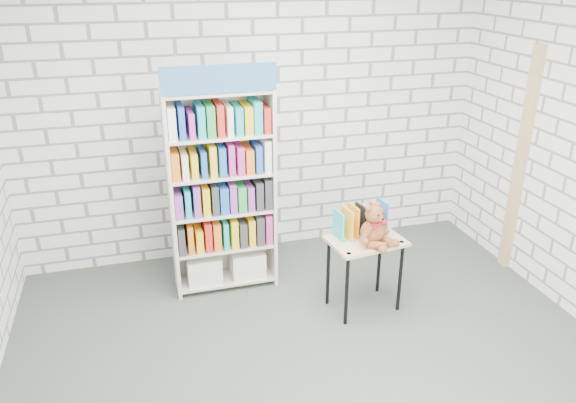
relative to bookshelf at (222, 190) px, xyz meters
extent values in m
plane|color=#3C463B|center=(0.45, -1.36, -0.92)|extent=(4.50, 4.50, 0.00)
cube|color=silver|center=(0.45, 0.64, 0.48)|extent=(4.50, 0.02, 2.80)
cube|color=beige|center=(-0.43, -0.01, -0.02)|extent=(0.03, 0.35, 1.80)
cube|color=beige|center=(0.43, -0.01, -0.02)|extent=(0.03, 0.35, 1.80)
cube|color=beige|center=(0.00, 0.16, -0.02)|extent=(0.90, 0.02, 1.80)
cube|color=teal|center=(0.00, -0.17, 0.99)|extent=(0.90, 0.02, 0.22)
cube|color=beige|center=(0.00, -0.01, -0.86)|extent=(0.84, 0.33, 0.02)
cube|color=beige|center=(0.00, -0.01, -0.52)|extent=(0.84, 0.33, 0.02)
cube|color=beige|center=(0.00, -0.01, -0.18)|extent=(0.84, 0.33, 0.02)
cube|color=beige|center=(0.00, -0.01, 0.16)|extent=(0.84, 0.33, 0.02)
cube|color=beige|center=(0.00, -0.01, 0.50)|extent=(0.84, 0.33, 0.02)
cube|color=beige|center=(0.00, -0.01, 0.86)|extent=(0.84, 0.33, 0.02)
cube|color=silver|center=(-0.20, -0.01, -0.73)|extent=(0.30, 0.29, 0.24)
cube|color=silver|center=(0.20, -0.01, -0.73)|extent=(0.30, 0.29, 0.24)
cube|color=blue|center=(0.00, -0.02, -0.39)|extent=(0.84, 0.29, 0.24)
cube|color=green|center=(0.00, -0.02, -0.05)|extent=(0.84, 0.29, 0.24)
cube|color=orange|center=(0.00, -0.02, 0.29)|extent=(0.84, 0.29, 0.24)
cube|color=#BF338C|center=(0.00, -0.02, 0.63)|extent=(0.84, 0.29, 0.24)
cube|color=tan|center=(1.06, -0.71, -0.29)|extent=(0.65, 0.49, 0.03)
cylinder|color=black|center=(0.83, -0.90, -0.61)|extent=(0.03, 0.03, 0.62)
cylinder|color=black|center=(0.78, -0.58, -0.61)|extent=(0.03, 0.03, 0.62)
cylinder|color=black|center=(1.33, -0.83, -0.61)|extent=(0.03, 0.03, 0.62)
cylinder|color=black|center=(1.29, -0.51, -0.61)|extent=(0.03, 0.03, 0.62)
cylinder|color=black|center=(0.83, -0.89, -0.28)|extent=(0.04, 0.04, 0.01)
cylinder|color=black|center=(1.32, -0.82, -0.28)|extent=(0.04, 0.04, 0.01)
cube|color=#2BB6BC|center=(0.84, -0.64, -0.15)|extent=(0.04, 0.18, 0.25)
cube|color=#FFA928|center=(0.91, -0.63, -0.15)|extent=(0.04, 0.18, 0.25)
cube|color=orange|center=(0.98, -0.62, -0.15)|extent=(0.04, 0.18, 0.25)
cube|color=black|center=(1.04, -0.61, -0.15)|extent=(0.04, 0.18, 0.25)
cube|color=silver|center=(1.11, -0.60, -0.15)|extent=(0.04, 0.18, 0.25)
cube|color=#F95B2B|center=(1.18, -0.59, -0.15)|extent=(0.04, 0.18, 0.25)
cube|color=#3376C0|center=(1.24, -0.58, -0.15)|extent=(0.04, 0.18, 0.25)
ellipsoid|color=brown|center=(1.08, -0.78, -0.17)|extent=(0.20, 0.17, 0.20)
sphere|color=brown|center=(1.08, -0.78, -0.02)|extent=(0.14, 0.14, 0.14)
sphere|color=brown|center=(1.02, -0.79, 0.04)|extent=(0.05, 0.05, 0.05)
sphere|color=brown|center=(1.12, -0.74, 0.04)|extent=(0.05, 0.05, 0.05)
sphere|color=brown|center=(1.11, -0.83, -0.04)|extent=(0.06, 0.06, 0.06)
sphere|color=black|center=(1.08, -0.85, 0.00)|extent=(0.02, 0.02, 0.02)
sphere|color=black|center=(1.13, -0.82, 0.00)|extent=(0.02, 0.02, 0.02)
sphere|color=black|center=(1.12, -0.86, -0.03)|extent=(0.02, 0.02, 0.02)
cylinder|color=brown|center=(1.00, -0.84, -0.14)|extent=(0.12, 0.07, 0.14)
cylinder|color=brown|center=(1.18, -0.75, -0.14)|extent=(0.10, 0.11, 0.14)
sphere|color=brown|center=(0.98, -0.87, -0.20)|extent=(0.06, 0.06, 0.06)
sphere|color=brown|center=(1.21, -0.75, -0.20)|extent=(0.06, 0.06, 0.06)
cylinder|color=brown|center=(1.07, -0.89, -0.24)|extent=(0.15, 0.15, 0.08)
cylinder|color=brown|center=(1.17, -0.84, -0.24)|extent=(0.09, 0.16, 0.08)
sphere|color=brown|center=(1.08, -0.96, -0.24)|extent=(0.07, 0.07, 0.07)
sphere|color=brown|center=(1.23, -0.89, -0.24)|extent=(0.07, 0.07, 0.07)
cone|color=red|center=(1.07, -0.85, -0.09)|extent=(0.08, 0.07, 0.05)
cone|color=red|center=(1.13, -0.81, -0.09)|extent=(0.08, 0.07, 0.05)
sphere|color=red|center=(1.11, -0.83, -0.09)|extent=(0.03, 0.03, 0.03)
cube|color=tan|center=(2.68, -0.41, 0.13)|extent=(0.05, 0.12, 2.10)
camera|label=1|loc=(-0.68, -4.46, 1.81)|focal=35.00mm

